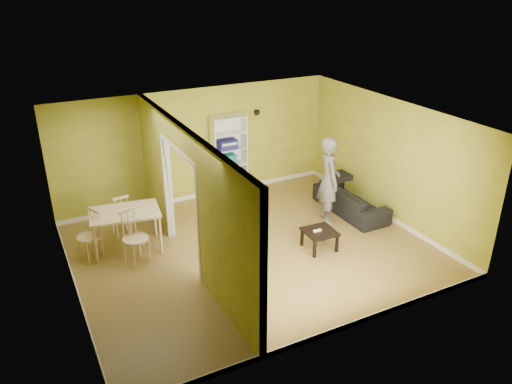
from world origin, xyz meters
TOP-DOWN VIEW (x-y plane):
  - room_shell at (0.00, 0.00)m, footprint 6.50×6.50m
  - partition at (-1.20, 0.00)m, footprint 0.22×5.50m
  - wall_speaker at (1.50, 2.69)m, footprint 0.10×0.10m
  - sofa at (2.70, 0.47)m, footprint 1.94×0.83m
  - person at (1.99, 0.36)m, footprint 0.96×0.85m
  - bookshelf at (0.69, 2.60)m, footprint 0.82×0.36m
  - paper_box_navy_a at (0.72, 2.56)m, footprint 0.44×0.29m
  - paper_box_teal at (0.62, 2.56)m, footprint 0.45×0.30m
  - paper_box_navy_b at (0.66, 2.56)m, footprint 0.42×0.28m
  - coffee_table at (1.18, -0.57)m, footprint 0.59×0.59m
  - game_controller at (1.13, -0.56)m, footprint 0.16×0.04m
  - dining_table at (-2.11, 1.12)m, footprint 1.28×0.86m
  - chair_left at (-2.81, 1.08)m, footprint 0.58×0.58m
  - chair_near at (-2.07, 0.57)m, footprint 0.59×0.59m
  - chair_far at (-2.07, 1.78)m, footprint 0.45×0.45m

SIDE VIEW (x-z plane):
  - coffee_table at x=1.18m, z-range 0.14..0.53m
  - sofa at x=2.70m, z-range 0.00..0.74m
  - game_controller at x=1.13m, z-range 0.39..0.42m
  - chair_far at x=-2.07m, z-range 0.00..0.90m
  - chair_left at x=-2.81m, z-range 0.00..0.96m
  - chair_near at x=-2.07m, z-range 0.00..1.02m
  - paper_box_navy_a at x=0.72m, z-range 0.41..0.63m
  - dining_table at x=-2.11m, z-range 0.32..1.12m
  - paper_box_teal at x=0.62m, z-range 0.79..1.02m
  - bookshelf at x=0.69m, z-range 0.00..1.94m
  - person at x=1.99m, z-range 0.00..2.21m
  - paper_box_navy_b at x=0.66m, z-range 1.17..1.39m
  - room_shell at x=0.00m, z-range -1.95..4.55m
  - partition at x=-1.20m, z-range 0.00..2.60m
  - wall_speaker at x=1.50m, z-range 1.85..1.95m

